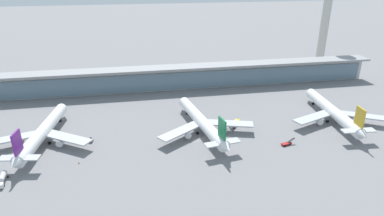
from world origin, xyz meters
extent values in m
plane|color=slate|center=(0.00, 0.00, 0.00)|extent=(1200.00, 1200.00, 0.00)
cylinder|color=white|center=(-69.97, 11.02, 5.24)|extent=(13.25, 52.61, 5.52)
cone|color=white|center=(-65.75, 39.10, 5.24)|extent=(6.09, 5.72, 5.41)
cone|color=white|center=(-74.15, -16.79, 5.79)|extent=(5.82, 6.75, 4.97)
cube|color=black|center=(-66.22, 35.97, 6.20)|extent=(4.44, 2.88, 0.67)
cube|color=#B7BABF|center=(-82.46, 8.03, 4.27)|extent=(24.54, 12.95, 0.67)
cube|color=#B7BABF|center=(-58.92, 4.49, 4.27)|extent=(23.07, 18.52, 0.67)
cylinder|color=silver|center=(-79.72, 7.06, 2.37)|extent=(3.61, 4.41, 3.05)
cylinder|color=silver|center=(-61.83, 4.37, 2.37)|extent=(3.61, 4.41, 3.05)
cube|color=#661E84|center=(-73.44, -12.06, 12.28)|extent=(1.65, 6.69, 8.57)
cube|color=#B7BABF|center=(-73.58, -13.00, 6.07)|extent=(15.69, 6.41, 0.48)
cylinder|color=black|center=(-73.41, 8.64, 0.67)|extent=(1.33, 1.49, 1.33)
cylinder|color=black|center=(-67.39, 7.74, 0.67)|extent=(1.33, 1.49, 1.33)
cylinder|color=black|center=(-66.86, 31.73, 0.67)|extent=(1.33, 1.49, 1.33)
cylinder|color=white|center=(2.51, 8.37, 5.24)|extent=(13.89, 52.58, 5.52)
cone|color=white|center=(-2.06, 36.39, 5.24)|extent=(6.14, 5.78, 5.41)
cone|color=white|center=(7.04, -19.39, 5.79)|extent=(5.89, 6.80, 4.97)
cube|color=black|center=(-1.56, 33.27, 6.20)|extent=(4.46, 2.92, 0.67)
cube|color=#B7BABF|center=(-8.46, 1.70, 4.27)|extent=(22.96, 18.72, 0.67)
cube|color=#B7BABF|center=(15.03, 5.54, 4.27)|extent=(24.55, 12.69, 0.67)
cylinder|color=silver|center=(-5.55, 1.62, 2.37)|extent=(3.65, 4.44, 3.05)
cylinder|color=silver|center=(12.31, 4.53, 2.37)|extent=(3.65, 4.44, 3.05)
cube|color=#14703D|center=(6.27, -14.66, 12.28)|extent=(1.73, 6.69, 8.57)
cube|color=#B7BABF|center=(6.43, -15.60, 6.07)|extent=(15.71, 6.59, 0.48)
cylinder|color=black|center=(-0.03, 5.06, 0.67)|extent=(1.34, 1.50, 1.33)
cylinder|color=black|center=(5.98, 6.04, 0.67)|extent=(1.34, 1.50, 1.33)
cylinder|color=black|center=(-0.86, 29.04, 0.67)|extent=(1.34, 1.50, 1.33)
cylinder|color=white|center=(71.25, 8.34, 5.24)|extent=(9.78, 52.65, 5.52)
cone|color=white|center=(73.57, 36.64, 5.24)|extent=(5.80, 5.40, 5.41)
cone|color=white|center=(68.95, -19.69, 5.79)|extent=(5.45, 6.46, 4.97)
cube|color=black|center=(73.31, 33.49, 6.20)|extent=(4.32, 2.62, 0.67)
cube|color=#B7BABF|center=(58.99, 4.52, 4.27)|extent=(24.39, 14.33, 0.67)
cube|color=#B7BABF|center=(82.72, 2.58, 4.27)|extent=(23.58, 17.39, 0.67)
cylinder|color=silver|center=(61.80, 3.73, 2.37)|extent=(3.36, 4.23, 3.05)
cylinder|color=silver|center=(79.83, 2.25, 2.37)|extent=(3.36, 4.23, 3.05)
cube|color=gold|center=(69.35, -14.91, 12.28)|extent=(1.21, 6.70, 8.57)
cube|color=#B7BABF|center=(69.27, -15.86, 6.07)|extent=(15.53, 5.42, 0.48)
cylinder|color=black|center=(67.98, 5.74, 0.67)|extent=(1.25, 1.42, 1.33)
cylinder|color=black|center=(74.05, 5.24, 0.67)|extent=(1.25, 1.42, 1.33)
cylinder|color=black|center=(72.96, 29.22, 0.67)|extent=(1.25, 1.42, 1.33)
cube|color=gray|center=(-49.30, 6.70, 0.90)|extent=(1.80, 2.95, 0.90)
cube|color=black|center=(-49.26, 7.00, 1.70)|extent=(0.77, 0.77, 0.70)
cylinder|color=black|center=(-48.69, 5.65, 0.45)|extent=(0.38, 0.93, 0.90)
cylinder|color=black|center=(-50.11, 5.80, 0.45)|extent=(0.38, 0.93, 0.90)
cylinder|color=black|center=(-48.48, 7.60, 0.45)|extent=(0.38, 0.93, 0.90)
cylinder|color=black|center=(-49.90, 7.75, 0.45)|extent=(0.38, 0.93, 0.90)
cube|color=#B21E1E|center=(37.09, -12.34, 0.75)|extent=(5.11, 3.01, 0.60)
cube|color=black|center=(39.43, -11.70, 1.84)|extent=(4.05, 1.92, 1.72)
cylinder|color=black|center=(38.49, -11.10, 0.45)|extent=(0.94, 0.51, 0.90)
cylinder|color=black|center=(38.93, -12.69, 0.45)|extent=(0.94, 0.51, 0.90)
cylinder|color=black|center=(35.25, -11.99, 0.45)|extent=(0.94, 0.51, 0.90)
cylinder|color=black|center=(35.69, -13.59, 0.45)|extent=(0.94, 0.51, 0.90)
cube|color=yellow|center=(22.25, 13.32, 1.20)|extent=(3.12, 3.07, 1.50)
cylinder|color=silver|center=(19.17, 9.63, 1.90)|extent=(5.20, 5.65, 2.10)
cylinder|color=black|center=(20.79, 13.30, 0.45)|extent=(0.79, 0.87, 0.90)
cylinder|color=black|center=(22.49, 11.88, 0.45)|extent=(0.79, 0.87, 0.90)
cylinder|color=black|center=(17.14, 8.92, 0.45)|extent=(0.79, 0.87, 0.90)
cylinder|color=black|center=(18.84, 7.51, 0.45)|extent=(0.79, 0.87, 0.90)
cube|color=silver|center=(-78.37, -23.28, 1.20)|extent=(2.54, 2.17, 1.50)
cylinder|color=silver|center=(-78.72, -18.49, 1.90)|extent=(2.50, 5.74, 2.10)
cylinder|color=black|center=(-77.34, -22.25, 0.45)|extent=(0.34, 0.92, 0.90)
cylinder|color=black|center=(-77.75, -16.56, 0.45)|extent=(0.34, 0.92, 0.90)
cylinder|color=black|center=(-79.95, -16.72, 0.45)|extent=(0.34, 0.92, 0.90)
cube|color=beige|center=(0.00, 71.69, 7.00)|extent=(258.82, 8.00, 14.00)
cube|color=slate|center=(0.00, 67.39, 6.30)|extent=(253.65, 0.50, 11.20)
cube|color=gray|center=(0.00, 69.69, 14.60)|extent=(264.00, 12.80, 1.20)
cylinder|color=beige|center=(120.73, 107.01, 33.56)|extent=(6.40, 6.40, 67.12)
cone|color=orange|center=(-52.55, -11.21, 0.35)|extent=(0.44, 0.44, 0.70)
cube|color=black|center=(-52.55, -11.21, 0.02)|extent=(0.62, 0.62, 0.04)
camera|label=1|loc=(-28.59, -134.60, 74.26)|focal=31.49mm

